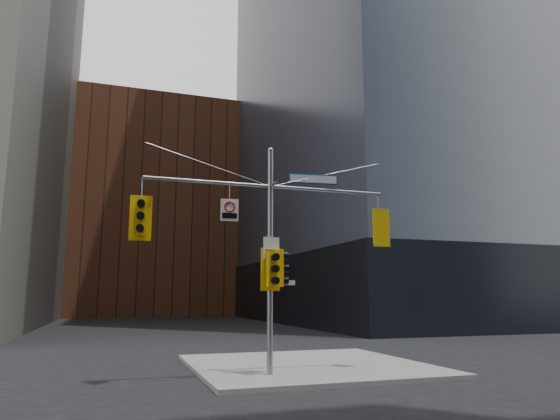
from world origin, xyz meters
TOP-DOWN VIEW (x-y plane):
  - ground at (0.00, 0.00)m, footprint 160.00×160.00m
  - sidewalk_corner at (2.00, 4.00)m, footprint 8.00×8.00m
  - podium_ne at (28.00, 32.00)m, footprint 36.40×36.40m
  - brick_midrise at (0.00, 58.00)m, footprint 26.00×20.00m
  - signal_assembly at (0.00, 1.99)m, footprint 8.00×0.80m
  - traffic_light_west_arm at (-4.00, 2.01)m, footprint 0.65×0.53m
  - traffic_light_east_arm at (3.91, 1.99)m, footprint 0.62×0.49m
  - traffic_light_pole_side at (0.33, 1.99)m, footprint 0.49×0.42m
  - traffic_light_pole_front at (-0.00, 1.73)m, footprint 0.64×0.54m
  - street_sign_blade at (1.50, 2.00)m, footprint 1.68×0.25m
  - regulatory_sign_arm at (-1.34, 1.97)m, footprint 0.56×0.11m
  - regulatory_sign_pole at (0.00, 1.88)m, footprint 0.54×0.09m
  - street_blade_ew at (0.45, 2.00)m, footprint 0.77×0.05m
  - street_blade_ns at (0.00, 2.45)m, footprint 0.05×0.73m

SIDE VIEW (x-z plane):
  - ground at x=0.00m, z-range 0.00..0.00m
  - sidewalk_corner at x=2.00m, z-range 0.00..0.15m
  - street_blade_ns at x=0.00m, z-range 2.67..2.82m
  - street_blade_ew at x=0.45m, z-range 2.84..2.99m
  - podium_ne at x=28.00m, z-range 0.00..6.00m
  - traffic_light_pole_front at x=0.00m, z-range 2.66..3.99m
  - traffic_light_pole_side at x=0.33m, z-range 2.78..3.96m
  - regulatory_sign_pole at x=0.00m, z-range 3.61..4.32m
  - signal_assembly at x=0.00m, z-range 0.77..8.07m
  - traffic_light_east_arm at x=3.91m, z-range 4.15..5.45m
  - traffic_light_west_arm at x=-4.00m, z-range 4.12..5.48m
  - regulatory_sign_arm at x=-1.34m, z-range 4.82..5.52m
  - street_sign_blade at x=1.50m, z-range 6.19..6.51m
  - brick_midrise at x=0.00m, z-range 0.00..28.00m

